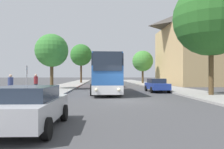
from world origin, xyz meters
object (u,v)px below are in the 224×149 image
Objects in this scene: parked_car_left_curb at (28,106)px; bus_stop_sign at (27,77)px; bus_middle at (103,75)px; pedestrian_waiting_near at (11,86)px; tree_right_mid at (143,61)px; tree_left_far at (52,51)px; tree_right_near at (211,18)px; tree_left_near at (81,55)px; pedestrian_waiting_far at (36,83)px; parked_car_right_near at (157,85)px; bus_front at (105,74)px.

parked_car_left_curb is 10.00m from bus_stop_sign.
bus_stop_sign is (-5.90, -18.81, -0.13)m from bus_middle.
tree_right_mid is (15.01, 28.39, 3.64)m from pedestrian_waiting_near.
tree_right_near is (14.98, -9.52, 1.67)m from tree_left_far.
bus_stop_sign reaches higher than pedestrian_waiting_near.
tree_right_mid is (14.20, 27.48, 3.01)m from bus_stop_sign.
tree_left_far is (-1.82, -20.10, -1.32)m from tree_left_near.
bus_stop_sign is at bearing 109.70° from parked_car_left_curb.
pedestrian_waiting_near is at bearing -78.02° from pedestrian_waiting_far.
parked_car_right_near is 2.60× the size of pedestrian_waiting_near.
pedestrian_waiting_near is 0.25× the size of tree_right_mid.
tree_right_near is at bearing 42.91° from parked_car_left_curb.
bus_front reaches higher than bus_middle.
bus_stop_sign reaches higher than parked_car_left_curb.
tree_right_near is at bearing -28.64° from bus_front.
bus_front is 8.57m from tree_left_far.
pedestrian_waiting_far is 26.88m from tree_left_near.
bus_front reaches higher than pedestrian_waiting_far.
bus_stop_sign is (-11.41, -5.85, 0.88)m from parked_car_right_near.
tree_left_near is at bearing 167.27° from tree_right_mid.
pedestrian_waiting_far is (0.33, 4.94, 0.03)m from pedestrian_waiting_near.
bus_front is 15.02m from parked_car_left_curb.
pedestrian_waiting_near reaches higher than parked_car_right_near.
tree_right_mid reaches higher than bus_stop_sign.
bus_front is 25.85m from tree_left_near.
bus_middle is 1.23× the size of tree_right_near.
pedestrian_waiting_far is 0.18× the size of tree_right_near.
bus_middle is (-0.07, 13.55, -0.14)m from bus_front.
tree_left_near is at bearing 113.96° from tree_right_near.
bus_middle is 12.34m from tree_right_mid.
bus_front reaches higher than parked_car_left_curb.
bus_middle is at bearing 53.69° from tree_left_far.
bus_middle is at bearing 115.71° from tree_right_near.
pedestrian_waiting_far reaches higher than parked_car_right_near.
parked_car_right_near reaches higher than parked_car_left_curb.
tree_left_far is at bearing -95.17° from tree_left_near.
tree_right_near is (11.45, 10.18, 5.67)m from parked_car_left_curb.
bus_middle is 11.02m from tree_left_far.
tree_right_near reaches higher than tree_left_far.
parked_car_right_near is 0.65× the size of tree_right_mid.
tree_left_near is at bearing 63.70° from pedestrian_waiting_near.
tree_right_near is at bearing 122.15° from parked_car_right_near.
bus_front is at bearing 26.60° from pedestrian_waiting_far.
parked_car_left_curb is at bearing -87.53° from tree_left_near.
tree_right_near is (8.70, -18.07, 4.66)m from bus_middle.
tree_right_near is at bearing -32.45° from tree_left_far.
tree_left_far is at bearing 65.62° from pedestrian_waiting_near.
parked_car_right_near is 0.46× the size of tree_right_near.
tree_right_mid is (11.05, 36.92, 3.89)m from parked_car_left_curb.
bus_front is 4.87× the size of bus_stop_sign.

